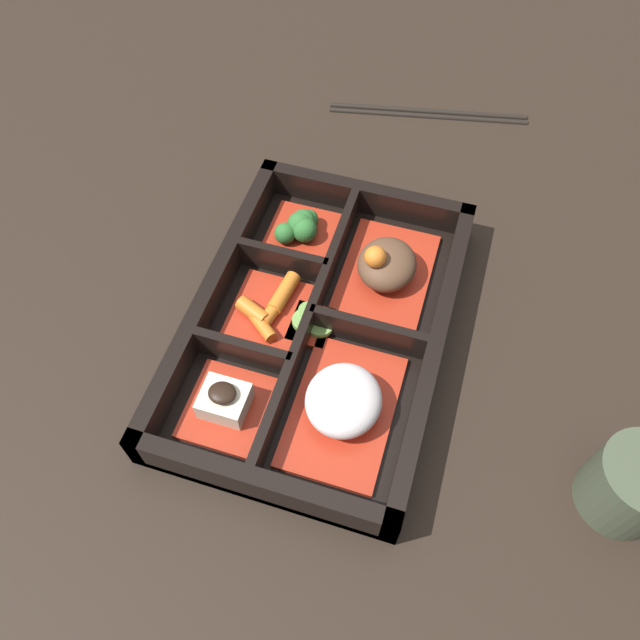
% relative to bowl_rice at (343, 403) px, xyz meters
% --- Properties ---
extents(ground_plane, '(3.00, 3.00, 0.00)m').
position_rel_bowl_rice_xyz_m(ground_plane, '(-0.07, -0.04, -0.03)').
color(ground_plane, black).
extents(bento_base, '(0.32, 0.22, 0.01)m').
position_rel_bowl_rice_xyz_m(bento_base, '(-0.07, -0.04, -0.02)').
color(bento_base, black).
rests_on(bento_base, ground_plane).
extents(bento_rim, '(0.32, 0.22, 0.04)m').
position_rel_bowl_rice_xyz_m(bento_rim, '(-0.07, -0.05, -0.01)').
color(bento_rim, black).
rests_on(bento_rim, ground_plane).
extents(bowl_stew, '(0.13, 0.08, 0.05)m').
position_rel_bowl_rice_xyz_m(bowl_stew, '(-0.15, -0.00, -0.00)').
color(bowl_stew, '#B22D19').
rests_on(bowl_stew, bento_base).
extents(bowl_rice, '(0.13, 0.08, 0.04)m').
position_rel_bowl_rice_xyz_m(bowl_rice, '(0.00, 0.00, 0.00)').
color(bowl_rice, '#B22D19').
rests_on(bowl_rice, bento_base).
extents(bowl_greens, '(0.07, 0.06, 0.03)m').
position_rel_bowl_rice_xyz_m(bowl_greens, '(-0.17, -0.09, -0.00)').
color(bowl_greens, '#B22D19').
rests_on(bowl_greens, bento_base).
extents(bowl_carrots, '(0.08, 0.06, 0.02)m').
position_rel_bowl_rice_xyz_m(bowl_carrots, '(-0.07, -0.09, -0.01)').
color(bowl_carrots, '#B22D19').
rests_on(bowl_carrots, bento_base).
extents(bowl_tofu, '(0.07, 0.06, 0.03)m').
position_rel_bowl_rice_xyz_m(bowl_tofu, '(0.03, -0.09, -0.01)').
color(bowl_tofu, '#B22D19').
rests_on(bowl_tofu, bento_base).
extents(bowl_pickles, '(0.04, 0.04, 0.01)m').
position_rel_bowl_rice_xyz_m(bowl_pickles, '(-0.07, -0.05, -0.01)').
color(bowl_pickles, '#B22D19').
rests_on(bowl_pickles, bento_base).
extents(tea_cup, '(0.07, 0.07, 0.06)m').
position_rel_bowl_rice_xyz_m(tea_cup, '(0.00, 0.22, 0.01)').
color(tea_cup, '#424C38').
rests_on(tea_cup, ground_plane).
extents(chopsticks, '(0.06, 0.23, 0.01)m').
position_rel_bowl_rice_xyz_m(chopsticks, '(-0.41, -0.01, -0.02)').
color(chopsticks, black).
rests_on(chopsticks, ground_plane).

